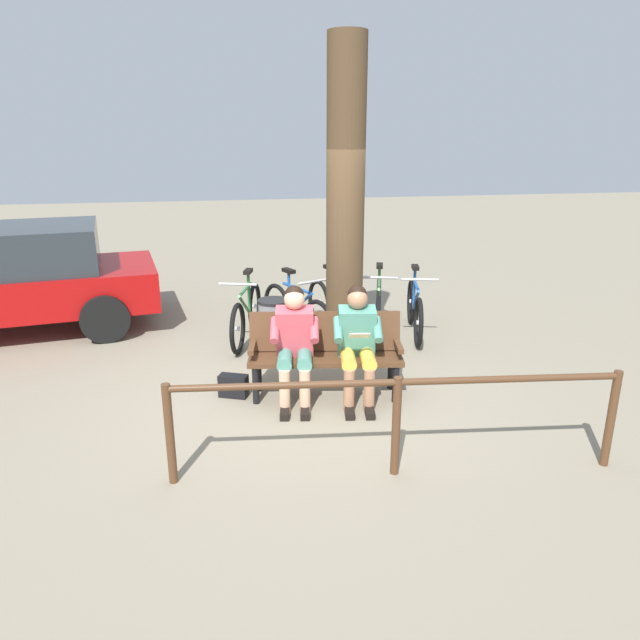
% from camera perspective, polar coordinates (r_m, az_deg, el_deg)
% --- Properties ---
extents(ground_plane, '(40.00, 40.00, 0.00)m').
position_cam_1_polar(ground_plane, '(6.24, -1.42, -7.42)').
color(ground_plane, gray).
extents(bench, '(1.66, 0.73, 0.87)m').
position_cam_1_polar(bench, '(6.12, 0.51, -2.78)').
color(bench, '#51331E').
rests_on(bench, ground).
extents(person_reading, '(0.53, 0.81, 1.20)m').
position_cam_1_polar(person_reading, '(5.93, 3.70, -1.87)').
color(person_reading, '#4C8C7A').
rests_on(person_reading, ground).
extents(person_companion, '(0.53, 0.81, 1.20)m').
position_cam_1_polar(person_companion, '(5.91, -2.50, -1.92)').
color(person_companion, '#D84C59').
rests_on(person_companion, ground).
extents(handbag, '(0.33, 0.25, 0.24)m').
position_cam_1_polar(handbag, '(6.23, -8.50, -6.42)').
color(handbag, black).
rests_on(handbag, ground).
extents(tree_trunk, '(0.44, 0.44, 3.71)m').
position_cam_1_polar(tree_trunk, '(6.82, 2.51, 11.00)').
color(tree_trunk, '#4C3823').
rests_on(tree_trunk, ground).
extents(litter_bin, '(0.37, 0.37, 0.78)m').
position_cam_1_polar(litter_bin, '(7.03, -4.57, -1.06)').
color(litter_bin, slate).
rests_on(litter_bin, ground).
extents(bicycle_silver, '(0.57, 1.64, 0.94)m').
position_cam_1_polar(bicycle_silver, '(8.10, 9.28, 1.05)').
color(bicycle_silver, black).
rests_on(bicycle_silver, ground).
extents(bicycle_purple, '(0.62, 1.63, 0.94)m').
position_cam_1_polar(bicycle_purple, '(8.13, 5.75, 1.27)').
color(bicycle_purple, black).
rests_on(bicycle_purple, ground).
extents(bicycle_black, '(0.60, 1.63, 0.94)m').
position_cam_1_polar(bicycle_black, '(8.01, 1.52, 1.09)').
color(bicycle_black, black).
rests_on(bicycle_black, ground).
extents(bicycle_blue, '(0.77, 1.55, 0.94)m').
position_cam_1_polar(bicycle_blue, '(7.83, -2.31, 0.69)').
color(bicycle_blue, black).
rests_on(bicycle_blue, ground).
extents(bicycle_orange, '(0.62, 1.63, 0.94)m').
position_cam_1_polar(bicycle_orange, '(7.82, -7.23, 0.54)').
color(bicycle_orange, black).
rests_on(bicycle_orange, ground).
extents(railing_fence, '(3.61, 0.49, 0.85)m').
position_cam_1_polar(railing_fence, '(4.67, 7.58, -8.36)').
color(railing_fence, '#51331E').
rests_on(railing_fence, ground).
extents(parked_car, '(4.43, 2.51, 1.47)m').
position_cam_1_polar(parked_car, '(9.12, -28.83, 3.64)').
color(parked_car, '#A50C0C').
rests_on(parked_car, ground).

